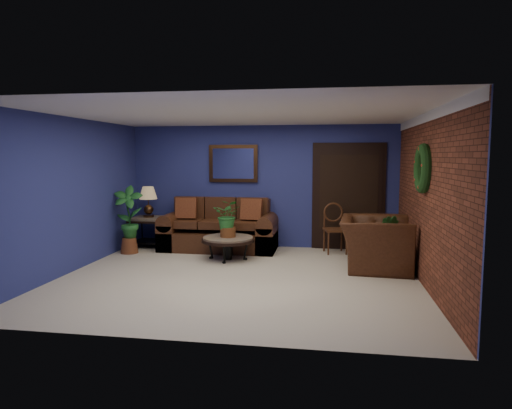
% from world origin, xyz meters
% --- Properties ---
extents(floor, '(5.50, 5.50, 0.00)m').
position_xyz_m(floor, '(0.00, 0.00, 0.00)').
color(floor, beige).
rests_on(floor, ground).
extents(wall_back, '(5.50, 0.04, 2.50)m').
position_xyz_m(wall_back, '(0.00, 2.50, 1.25)').
color(wall_back, navy).
rests_on(wall_back, ground).
extents(wall_left, '(0.04, 5.00, 2.50)m').
position_xyz_m(wall_left, '(-2.75, 0.00, 1.25)').
color(wall_left, navy).
rests_on(wall_left, ground).
extents(wall_right_brick, '(0.04, 5.00, 2.50)m').
position_xyz_m(wall_right_brick, '(2.75, 0.00, 1.25)').
color(wall_right_brick, brown).
rests_on(wall_right_brick, ground).
extents(ceiling, '(5.50, 5.00, 0.02)m').
position_xyz_m(ceiling, '(0.00, 0.00, 2.50)').
color(ceiling, white).
rests_on(ceiling, wall_back).
extents(crown_molding, '(0.03, 5.00, 0.14)m').
position_xyz_m(crown_molding, '(2.72, 0.00, 2.43)').
color(crown_molding, white).
rests_on(crown_molding, wall_right_brick).
extents(wall_mirror, '(1.02, 0.06, 0.77)m').
position_xyz_m(wall_mirror, '(-0.60, 2.46, 1.72)').
color(wall_mirror, '#452A16').
rests_on(wall_mirror, wall_back).
extents(closet_door, '(1.44, 0.06, 2.18)m').
position_xyz_m(closet_door, '(1.75, 2.47, 1.05)').
color(closet_door, black).
rests_on(closet_door, wall_back).
extents(wreath, '(0.16, 0.72, 0.72)m').
position_xyz_m(wreath, '(2.69, 0.05, 1.70)').
color(wreath, black).
rests_on(wreath, wall_right_brick).
extents(sofa, '(2.30, 0.99, 1.03)m').
position_xyz_m(sofa, '(-0.81, 2.09, 0.34)').
color(sofa, '#452413').
rests_on(sofa, ground).
extents(coffee_table, '(0.96, 0.96, 0.41)m').
position_xyz_m(coffee_table, '(-0.44, 1.19, 0.36)').
color(coffee_table, '#4E4844').
rests_on(coffee_table, ground).
extents(end_table, '(0.68, 0.68, 0.62)m').
position_xyz_m(end_table, '(-2.30, 2.05, 0.48)').
color(end_table, '#4E4844').
rests_on(end_table, ground).
extents(table_lamp, '(0.36, 0.36, 0.61)m').
position_xyz_m(table_lamp, '(-2.30, 2.05, 1.02)').
color(table_lamp, '#452A16').
rests_on(table_lamp, end_table).
extents(side_chair, '(0.50, 0.50, 0.97)m').
position_xyz_m(side_chair, '(1.48, 2.12, 0.55)').
color(side_chair, '#502917').
rests_on(side_chair, ground).
extents(armchair, '(1.25, 1.40, 0.85)m').
position_xyz_m(armchair, '(2.15, 0.93, 0.43)').
color(armchair, '#452413').
rests_on(armchair, ground).
extents(coffee_plant, '(0.52, 0.46, 0.68)m').
position_xyz_m(coffee_plant, '(-0.44, 1.19, 0.78)').
color(coffee_plant, brown).
rests_on(coffee_plant, coffee_table).
extents(floor_plant, '(0.46, 0.40, 0.87)m').
position_xyz_m(floor_plant, '(2.35, 1.21, 0.46)').
color(floor_plant, brown).
rests_on(floor_plant, ground).
extents(tall_plant, '(0.62, 0.47, 1.31)m').
position_xyz_m(tall_plant, '(-2.45, 1.41, 0.70)').
color(tall_plant, brown).
rests_on(tall_plant, ground).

